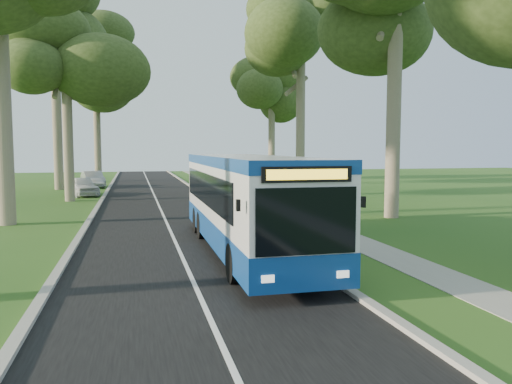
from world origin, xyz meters
TOP-DOWN VIEW (x-y plane):
  - ground at (0.00, 0.00)m, footprint 120.00×120.00m
  - road at (-3.50, 10.00)m, footprint 7.00×100.00m
  - kerb_east at (0.00, 10.00)m, footprint 0.25×100.00m
  - kerb_west at (-7.00, 10.00)m, footprint 0.25×100.00m
  - centre_line at (-3.50, 10.00)m, footprint 0.12×100.00m
  - footpath at (3.00, 10.00)m, footprint 1.50×100.00m
  - bus at (-1.35, -0.42)m, footprint 2.59×12.03m
  - bus_stop_sign at (0.33, 0.98)m, footprint 0.17×0.38m
  - bus_shelter at (1.52, 2.73)m, footprint 2.46×3.77m
  - litter_bin at (1.46, 1.32)m, footprint 0.51×0.51m
  - car_white at (-8.55, 21.66)m, footprint 2.93×4.42m
  - car_silver at (-8.43, 29.60)m, footprint 2.48×4.62m
  - tree_west_c at (-9.00, 18.00)m, footprint 5.20×5.20m
  - tree_west_d at (-11.00, 28.00)m, footprint 5.20×5.20m
  - tree_west_e at (-8.50, 38.00)m, footprint 5.20×5.20m
  - tree_east_c at (6.80, 18.00)m, footprint 5.20×5.20m
  - tree_east_d at (8.00, 30.00)m, footprint 5.20×5.20m

SIDE VIEW (x-z plane):
  - ground at x=0.00m, z-range 0.00..0.00m
  - road at x=-3.50m, z-range 0.00..0.02m
  - footpath at x=3.00m, z-range 0.00..0.02m
  - centre_line at x=-3.50m, z-range 0.02..0.02m
  - kerb_east at x=0.00m, z-range 0.00..0.12m
  - kerb_west at x=-7.00m, z-range 0.00..0.12m
  - litter_bin at x=1.46m, z-range 0.01..0.90m
  - car_white at x=-8.55m, z-range 0.00..1.40m
  - car_silver at x=-8.43m, z-range 0.00..1.45m
  - bus at x=-1.35m, z-range 0.06..3.24m
  - bus_stop_sign at x=0.33m, z-range 0.33..3.11m
  - bus_shelter at x=1.52m, z-range 0.63..3.63m
  - tree_west_c at x=-9.00m, z-range 3.17..16.27m
  - tree_east_d at x=8.00m, z-range 3.23..16.58m
  - tree_east_c at x=6.80m, z-range 3.35..17.23m
  - tree_west_e at x=-8.50m, z-range 4.06..20.98m
  - tree_west_d at x=-11.00m, z-range 4.43..23.00m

